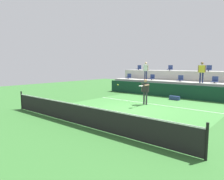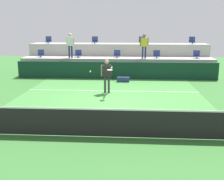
# 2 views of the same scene
# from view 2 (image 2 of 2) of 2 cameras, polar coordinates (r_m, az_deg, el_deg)

# --- Properties ---
(ground_plane) EXTENTS (40.00, 40.00, 0.00)m
(ground_plane) POSITION_cam_2_polar(r_m,az_deg,el_deg) (12.63, -0.61, -2.62)
(ground_plane) COLOR #336B2D
(court_inner_paint) EXTENTS (9.00, 10.00, 0.01)m
(court_inner_paint) POSITION_cam_2_polar(r_m,az_deg,el_deg) (13.60, -0.29, -1.50)
(court_inner_paint) COLOR #3D7F38
(court_inner_paint) RESTS_ON ground_plane
(court_service_line) EXTENTS (9.00, 0.06, 0.00)m
(court_service_line) POSITION_cam_2_polar(r_m,az_deg,el_deg) (14.95, 0.10, -0.18)
(court_service_line) COLOR white
(court_service_line) RESTS_ON ground_plane
(tennis_net) EXTENTS (10.48, 0.08, 1.07)m
(tennis_net) POSITION_cam_2_polar(r_m,az_deg,el_deg) (8.68, -2.70, -6.39)
(tennis_net) COLOR black
(tennis_net) RESTS_ON ground_plane
(sponsor_backboard) EXTENTS (13.00, 0.16, 1.10)m
(sponsor_backboard) POSITION_cam_2_polar(r_m,az_deg,el_deg) (18.39, 0.85, 3.96)
(sponsor_backboard) COLOR #0F3323
(sponsor_backboard) RESTS_ON ground_plane
(seating_tier_lower) EXTENTS (13.00, 1.80, 1.25)m
(seating_tier_lower) POSITION_cam_2_polar(r_m,az_deg,el_deg) (19.66, 1.05, 4.75)
(seating_tier_lower) COLOR #ADAAA3
(seating_tier_lower) RESTS_ON ground_plane
(seating_tier_upper) EXTENTS (13.00, 1.80, 2.10)m
(seating_tier_upper) POSITION_cam_2_polar(r_m,az_deg,el_deg) (21.39, 1.30, 6.54)
(seating_tier_upper) COLOR #ADAAA3
(seating_tier_upper) RESTS_ON ground_plane
(stadium_chair_lower_far_left) EXTENTS (0.44, 0.40, 0.52)m
(stadium_chair_lower_far_left) POSITION_cam_2_polar(r_m,az_deg,el_deg) (20.47, -14.18, 7.05)
(stadium_chair_lower_far_left) COLOR #2D2D33
(stadium_chair_lower_far_left) RESTS_ON seating_tier_lower
(stadium_chair_lower_left) EXTENTS (0.44, 0.40, 0.52)m
(stadium_chair_lower_left) POSITION_cam_2_polar(r_m,az_deg,el_deg) (19.81, -6.81, 7.17)
(stadium_chair_lower_left) COLOR #2D2D33
(stadium_chair_lower_left) RESTS_ON seating_tier_lower
(stadium_chair_lower_center) EXTENTS (0.44, 0.40, 0.52)m
(stadium_chair_lower_center) POSITION_cam_2_polar(r_m,az_deg,el_deg) (19.50, 1.03, 7.17)
(stadium_chair_lower_center) COLOR #2D2D33
(stadium_chair_lower_center) RESTS_ON seating_tier_lower
(stadium_chair_lower_right) EXTENTS (0.44, 0.40, 0.52)m
(stadium_chair_lower_right) POSITION_cam_2_polar(r_m,az_deg,el_deg) (19.55, 9.00, 7.03)
(stadium_chair_lower_right) COLOR #2D2D33
(stadium_chair_lower_right) RESTS_ON seating_tier_lower
(stadium_chair_lower_far_right) EXTENTS (0.44, 0.40, 0.52)m
(stadium_chair_lower_far_right) POSITION_cam_2_polar(r_m,az_deg,el_deg) (19.96, 16.71, 6.77)
(stadium_chair_lower_far_right) COLOR #2D2D33
(stadium_chair_lower_far_right) RESTS_ON seating_tier_lower
(stadium_chair_upper_far_left) EXTENTS (0.44, 0.40, 0.52)m
(stadium_chair_upper_far_left) POSITION_cam_2_polar(r_m,az_deg,el_deg) (22.11, -12.72, 9.72)
(stadium_chair_upper_far_left) COLOR #2D2D33
(stadium_chair_upper_far_left) RESTS_ON seating_tier_upper
(stadium_chair_upper_left) EXTENTS (0.44, 0.40, 0.52)m
(stadium_chair_upper_left) POSITION_cam_2_polar(r_m,az_deg,el_deg) (21.38, -3.49, 9.92)
(stadium_chair_upper_left) COLOR #2D2D33
(stadium_chair_upper_left) RESTS_ON seating_tier_upper
(stadium_chair_upper_right) EXTENTS (0.44, 0.40, 0.52)m
(stadium_chair_upper_right) POSITION_cam_2_polar(r_m,az_deg,el_deg) (21.22, 6.05, 9.85)
(stadium_chair_upper_right) COLOR #2D2D33
(stadium_chair_upper_right) RESTS_ON seating_tier_upper
(stadium_chair_upper_far_right) EXTENTS (0.44, 0.40, 0.52)m
(stadium_chair_upper_far_right) POSITION_cam_2_polar(r_m,az_deg,el_deg) (21.66, 15.87, 9.50)
(stadium_chair_upper_far_right) COLOR #2D2D33
(stadium_chair_upper_far_right) RESTS_ON seating_tier_upper
(tennis_player) EXTENTS (0.66, 1.21, 1.71)m
(tennis_player) POSITION_cam_2_polar(r_m,az_deg,el_deg) (14.30, -1.03, 3.48)
(tennis_player) COLOR #2D2D33
(tennis_player) RESTS_ON ground_plane
(spectator_in_grey) EXTENTS (0.59, 0.25, 1.66)m
(spectator_in_grey) POSITION_cam_2_polar(r_m,az_deg,el_deg) (19.47, -8.42, 9.34)
(spectator_in_grey) COLOR navy
(spectator_in_grey) RESTS_ON seating_tier_lower
(spectator_in_white) EXTENTS (0.58, 0.24, 1.62)m
(spectator_in_white) POSITION_cam_2_polar(r_m,az_deg,el_deg) (19.05, 6.51, 9.23)
(spectator_in_white) COLOR navy
(spectator_in_white) RESTS_ON seating_tier_lower
(tennis_ball) EXTENTS (0.07, 0.07, 0.07)m
(tennis_ball) POSITION_cam_2_polar(r_m,az_deg,el_deg) (12.06, -4.39, 3.74)
(tennis_ball) COLOR #CCE033
(equipment_bag) EXTENTS (0.76, 0.28, 0.30)m
(equipment_bag) POSITION_cam_2_polar(r_m,az_deg,el_deg) (17.42, 2.28, 2.13)
(equipment_bag) COLOR navy
(equipment_bag) RESTS_ON ground_plane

